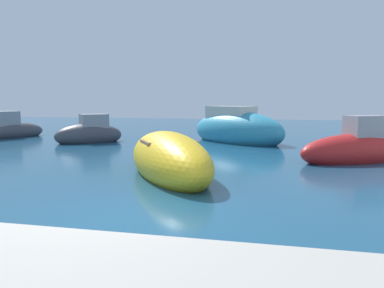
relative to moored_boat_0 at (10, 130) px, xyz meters
name	(u,v)px	position (x,y,z in m)	size (l,w,h in m)	color
ground	(134,219)	(13.06, -13.13, -0.45)	(80.00, 80.00, 0.00)	navy
moored_boat_0	(10,130)	(0.00, 0.00, 0.00)	(2.88, 4.25, 1.86)	#3F3F47
moored_boat_1	(358,149)	(18.47, -5.08, 0.00)	(4.71, 3.55, 1.95)	#B21E1E
moored_boat_2	(236,130)	(13.53, 0.52, 0.20)	(6.19, 5.48, 2.38)	teal
moored_boat_4	(169,160)	(12.53, -9.02, 0.01)	(4.44, 5.62, 1.65)	gold
moored_boat_5	(90,134)	(5.97, -1.42, 0.00)	(3.58, 3.47, 1.79)	#3F3F47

